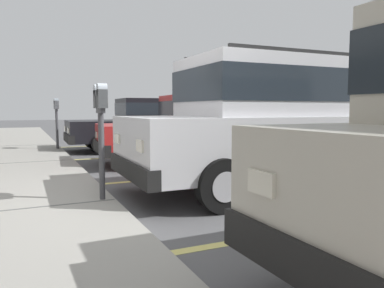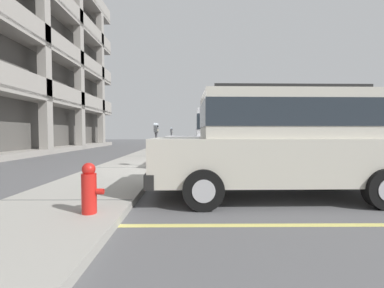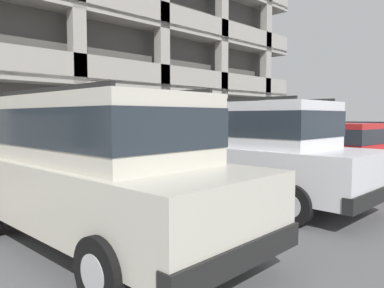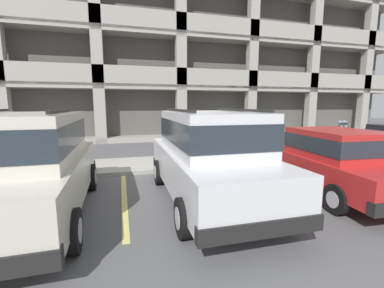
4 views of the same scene
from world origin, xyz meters
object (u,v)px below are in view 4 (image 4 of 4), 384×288
at_px(silver_suv, 209,153).
at_px(parking_meter_far, 342,130).
at_px(parking_meter_near, 177,135).
at_px(parking_garage, 165,53).
at_px(fire_hydrant, 11,164).
at_px(dark_hatchback, 330,158).
at_px(red_sedan, 28,162).

distance_m(silver_suv, parking_meter_far, 6.93).
relative_size(parking_meter_near, parking_garage, 0.04).
bearing_deg(fire_hydrant, dark_hatchback, -21.94).
bearing_deg(dark_hatchback, parking_meter_far, 45.46).
bearing_deg(parking_meter_far, fire_hydrant, 178.36).
xyz_separation_m(red_sedan, parking_meter_near, (3.36, 2.76, 0.09)).
distance_m(red_sedan, parking_garage, 16.65).
distance_m(silver_suv, parking_meter_near, 2.75).
height_order(dark_hatchback, parking_meter_far, dark_hatchback).
distance_m(red_sedan, dark_hatchback, 6.56).
distance_m(parking_meter_near, fire_hydrant, 4.84).
xyz_separation_m(parking_garage, fire_hydrant, (-6.56, -11.98, -5.57)).
bearing_deg(red_sedan, parking_meter_far, 14.69).
distance_m(parking_meter_far, fire_hydrant, 11.29).
bearing_deg(fire_hydrant, red_sedan, -65.12).
xyz_separation_m(dark_hatchback, parking_meter_near, (-3.19, 2.91, 0.36)).
bearing_deg(parking_garage, fire_hydrant, -118.73).
relative_size(parking_garage, fire_hydrant, 45.71).
distance_m(silver_suv, dark_hatchback, 3.09).
xyz_separation_m(silver_suv, dark_hatchback, (3.08, -0.17, -0.27)).
bearing_deg(fire_hydrant, parking_meter_far, -1.64).
relative_size(silver_suv, parking_meter_far, 3.40).
relative_size(parking_meter_far, fire_hydrant, 2.01).
bearing_deg(silver_suv, parking_meter_near, 92.79).
bearing_deg(fire_hydrant, parking_meter_near, -3.56).
bearing_deg(fire_hydrant, parking_garage, 61.27).
relative_size(silver_suv, dark_hatchback, 1.04).
distance_m(parking_meter_near, parking_meter_far, 6.48).
distance_m(silver_suv, red_sedan, 3.47).
distance_m(red_sedan, parking_meter_near, 4.35).
distance_m(red_sedan, parking_meter_far, 10.22).
distance_m(parking_garage, fire_hydrant, 14.75).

